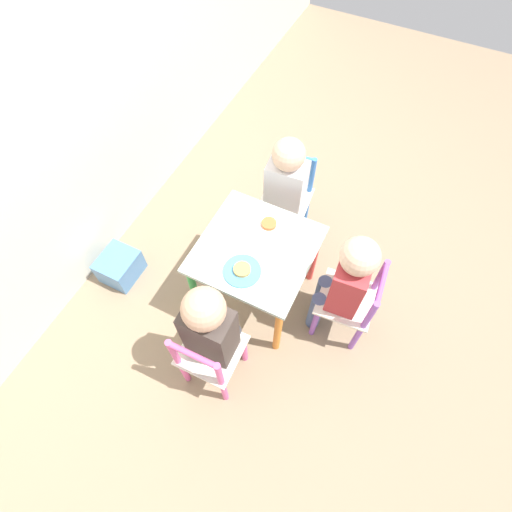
% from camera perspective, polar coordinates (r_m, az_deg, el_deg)
% --- Properties ---
extents(ground_plane, '(6.00, 6.00, 0.00)m').
position_cam_1_polar(ground_plane, '(2.24, 0.00, -5.33)').
color(ground_plane, '#8C755B').
extents(house_wall, '(6.00, 0.06, 2.60)m').
position_cam_1_polar(house_wall, '(1.78, -32.13, 27.56)').
color(house_wall, beige).
rests_on(house_wall, ground_plane).
extents(kids_table, '(0.52, 0.52, 0.47)m').
position_cam_1_polar(kids_table, '(1.90, 0.00, -0.16)').
color(kids_table, silver).
rests_on(kids_table, ground_plane).
extents(chair_blue, '(0.28, 0.28, 0.53)m').
position_cam_1_polar(chair_blue, '(2.27, 4.38, 8.07)').
color(chair_blue, silver).
rests_on(chair_blue, ground_plane).
extents(chair_pink, '(0.27, 0.27, 0.53)m').
position_cam_1_polar(chair_pink, '(1.84, -6.64, -14.03)').
color(chair_pink, silver).
rests_on(chair_pink, ground_plane).
extents(chair_purple, '(0.28, 0.28, 0.53)m').
position_cam_1_polar(chair_purple, '(1.97, 13.32, -6.50)').
color(chair_purple, silver).
rests_on(chair_purple, ground_plane).
extents(child_right, '(0.22, 0.21, 0.73)m').
position_cam_1_polar(child_right, '(2.09, 4.16, 9.93)').
color(child_right, '#7A6B5B').
rests_on(child_right, ground_plane).
extents(child_left, '(0.22, 0.20, 0.78)m').
position_cam_1_polar(child_left, '(1.66, -6.34, -10.14)').
color(child_left, '#38383D').
rests_on(child_left, ground_plane).
extents(child_front, '(0.21, 0.22, 0.75)m').
position_cam_1_polar(child_front, '(1.81, 12.65, -3.37)').
color(child_front, '#4C608E').
rests_on(child_front, ground_plane).
extents(plate_right, '(0.16, 0.16, 0.03)m').
position_cam_1_polar(plate_right, '(1.89, 1.85, 4.45)').
color(plate_right, white).
rests_on(plate_right, kids_table).
extents(plate_left, '(0.17, 0.17, 0.03)m').
position_cam_1_polar(plate_left, '(1.76, -1.99, -2.09)').
color(plate_left, '#4C9EE0').
rests_on(plate_left, kids_table).
extents(storage_bin, '(0.21, 0.19, 0.16)m').
position_cam_1_polar(storage_bin, '(2.35, -18.88, -1.42)').
color(storage_bin, '#4C7FB7').
rests_on(storage_bin, ground_plane).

